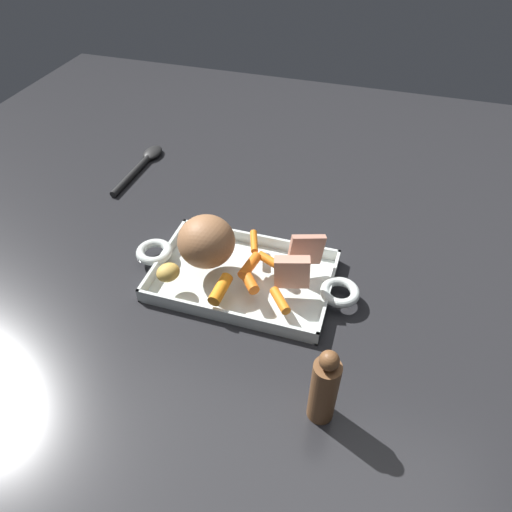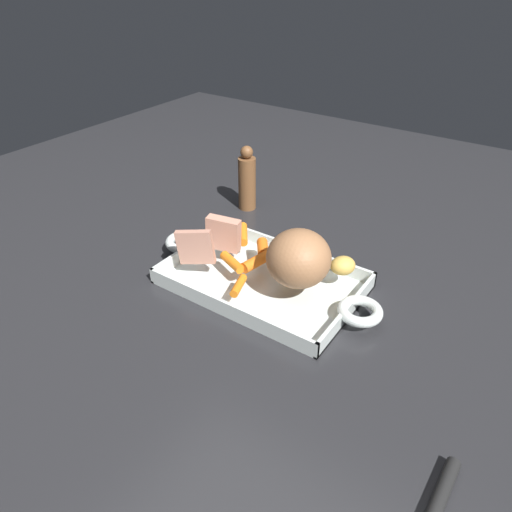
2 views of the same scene
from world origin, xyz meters
The scene contains 13 objects.
ground_plane centered at (0.00, 0.00, 0.00)m, with size 2.02×2.02×0.00m, color #232326.
roasting_dish centered at (0.00, 0.00, 0.01)m, with size 0.46×0.23×0.04m.
pork_roast centered at (0.07, 0.00, 0.08)m, with size 0.11×0.11×0.10m, color #9C6A45.
roast_slice_outer centered at (-0.10, 0.02, 0.07)m, with size 0.02×0.06×0.06m, color tan.
roast_slice_thin centered at (-0.11, -0.05, 0.07)m, with size 0.01×0.07×0.07m, color tan.
baby_carrot_center_left centered at (-0.03, 0.04, 0.05)m, with size 0.02×0.02×0.04m, color orange.
baby_carrot_southwest centered at (-0.05, -0.02, 0.04)m, with size 0.02×0.02×0.06m, color orange.
baby_carrot_center_right centered at (-0.01, 0.00, 0.05)m, with size 0.02×0.02×0.06m, color orange.
baby_carrot_northwest centered at (0.02, 0.08, 0.05)m, with size 0.02×0.02×0.06m, color orange.
baby_carrot_short centered at (0.00, -0.07, 0.04)m, with size 0.01×0.01×0.06m, color orange.
baby_carrot_long centered at (-0.09, 0.07, 0.04)m, with size 0.02×0.02×0.06m, color orange.
potato_whole centered at (0.12, 0.07, 0.05)m, with size 0.05×0.04×0.03m, color gold.
pepper_mill centered at (-0.20, 0.24, 0.07)m, with size 0.04×0.04×0.15m.
Camera 2 is at (0.38, -0.58, 0.52)m, focal length 32.92 mm.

